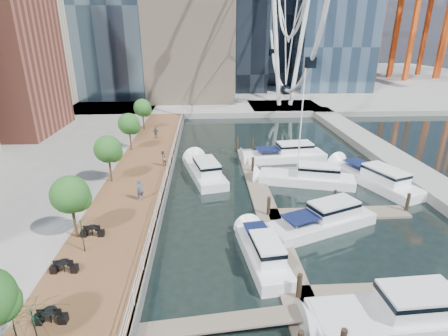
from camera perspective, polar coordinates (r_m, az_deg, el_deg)
name	(u,v)px	position (r m, az deg, el deg)	size (l,w,h in m)	color
ground	(243,279)	(23.07, 3.09, -17.68)	(520.00, 520.00, 0.00)	black
boardwalk	(139,181)	(36.36, -13.74, -2.14)	(6.00, 60.00, 1.00)	brown
seawall	(169,181)	(35.91, -9.03, -2.07)	(0.25, 60.00, 1.00)	#595954
land_far	(211,79)	(120.72, -2.17, 14.33)	(200.00, 114.00, 1.00)	gray
breakwater	(393,160)	(46.05, 25.82, 1.24)	(4.00, 60.00, 1.00)	gray
pier	(284,108)	(73.08, 9.83, 9.70)	(14.00, 12.00, 1.00)	gray
railing	(167,171)	(35.54, -9.28, -0.56)	(0.10, 60.00, 1.05)	white
floating_docks	(319,199)	(32.76, 15.26, -4.95)	(16.00, 34.00, 2.60)	#6D6051
port_cranes	(430,15)	(133.44, 30.57, 20.70)	(40.00, 52.00, 38.00)	#D84C14
street_trees	(108,149)	(34.71, -18.45, 2.93)	(2.60, 42.60, 4.60)	#3F2B1C
cafe_tables	(58,289)	(22.14, -25.50, -17.47)	(2.50, 13.70, 0.74)	black
yacht_foreground	(321,229)	(29.13, 15.52, -9.51)	(2.66, 9.93, 2.15)	silver
pedestrian_near	(140,190)	(30.86, -13.54, -3.51)	(0.67, 0.44, 1.84)	#43495A
pedestrian_mid	(163,158)	(38.35, -9.97, 1.60)	(0.86, 0.67, 1.77)	#816259
pedestrian_far	(156,133)	(48.78, -11.07, 5.64)	(0.97, 0.40, 1.65)	#353A43
moored_yachts	(303,190)	(35.46, 12.71, -3.54)	(23.33, 29.85, 11.50)	white
cafe_seating	(45,299)	(20.18, -27.13, -18.55)	(4.56, 11.33, 2.69)	#0E3613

